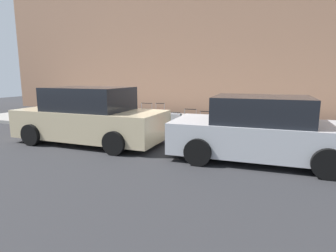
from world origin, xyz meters
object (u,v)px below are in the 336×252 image
(suitcase_silver_5, at_px, (175,122))
(parked_car_silver_0, at_px, (260,130))
(suitcase_black_2, at_px, (223,123))
(suitcase_red_3, at_px, (206,126))
(fire_hydrant, at_px, (91,114))
(suitcase_black_9, at_px, (122,120))
(suitcase_red_10, at_px, (110,119))
(suitcase_navy_0, at_px, (258,128))
(suitcase_olive_1, at_px, (240,127))
(parked_car_beige_1, at_px, (90,117))
(bollard_post, at_px, (73,113))
(parking_meter, at_px, (293,112))
(suitcase_teal_4, at_px, (190,124))
(suitcase_maroon_6, at_px, (160,120))
(suitcase_olive_8, at_px, (132,119))
(suitcase_navy_7, at_px, (147,119))

(suitcase_silver_5, relative_size, parked_car_silver_0, 0.15)
(suitcase_black_2, bearing_deg, suitcase_red_3, 11.35)
(suitcase_red_3, xyz_separation_m, fire_hydrant, (4.59, -0.03, 0.17))
(suitcase_black_2, relative_size, parked_car_silver_0, 0.23)
(suitcase_black_9, distance_m, suitcase_red_10, 0.49)
(suitcase_navy_0, distance_m, suitcase_black_9, 4.95)
(suitcase_olive_1, distance_m, parked_car_beige_1, 4.77)
(bollard_post, height_order, parked_car_silver_0, parked_car_silver_0)
(parking_meter, height_order, parked_car_silver_0, parked_car_silver_0)
(suitcase_red_3, xyz_separation_m, suitcase_red_10, (3.77, -0.10, 0.00))
(suitcase_black_9, relative_size, fire_hydrant, 0.72)
(parked_car_silver_0, distance_m, parked_car_beige_1, 4.99)
(suitcase_teal_4, bearing_deg, suitcase_black_2, -179.45)
(suitcase_red_10, bearing_deg, suitcase_navy_0, 179.52)
(parking_meter, height_order, parked_car_beige_1, parked_car_beige_1)
(suitcase_silver_5, height_order, fire_hydrant, fire_hydrant)
(suitcase_olive_1, xyz_separation_m, suitcase_red_3, (1.12, 0.11, -0.01))
(suitcase_maroon_6, bearing_deg, suitcase_olive_1, -178.23)
(suitcase_olive_8, bearing_deg, suitcase_black_2, -178.15)
(suitcase_silver_5, bearing_deg, parking_meter, -177.28)
(suitcase_olive_8, bearing_deg, suitcase_red_3, 179.89)
(suitcase_silver_5, bearing_deg, suitcase_black_9, 0.06)
(suitcase_maroon_6, distance_m, fire_hydrant, 2.93)
(suitcase_maroon_6, xyz_separation_m, suitcase_olive_8, (1.11, 0.02, -0.04))
(suitcase_black_9, bearing_deg, suitcase_maroon_6, 177.38)
(suitcase_navy_7, bearing_deg, parked_car_silver_0, 153.48)
(suitcase_olive_1, height_order, suitcase_navy_7, suitcase_navy_7)
(suitcase_olive_8, xyz_separation_m, parking_meter, (-5.41, -0.28, 0.49))
(suitcase_olive_1, relative_size, suitcase_silver_5, 0.88)
(suitcase_red_3, height_order, suitcase_teal_4, suitcase_teal_4)
(suitcase_maroon_6, bearing_deg, suitcase_black_9, -2.62)
(suitcase_navy_0, height_order, parking_meter, parking_meter)
(suitcase_red_10, bearing_deg, suitcase_navy_7, 177.69)
(suitcase_black_9, distance_m, parked_car_beige_1, 2.11)
(suitcase_red_3, relative_size, suitcase_olive_8, 0.82)
(suitcase_olive_8, xyz_separation_m, parked_car_beige_1, (0.39, 1.98, 0.32))
(suitcase_black_9, bearing_deg, suitcase_teal_4, -179.99)
(suitcase_silver_5, xyz_separation_m, fire_hydrant, (3.46, 0.07, 0.13))
(suitcase_silver_5, distance_m, parked_car_beige_1, 2.92)
(suitcase_navy_0, height_order, suitcase_black_9, suitcase_navy_0)
(fire_hydrant, bearing_deg, suitcase_teal_4, -179.02)
(suitcase_teal_4, relative_size, parked_car_beige_1, 0.17)
(fire_hydrant, bearing_deg, parked_car_beige_1, 125.56)
(suitcase_black_9, distance_m, parked_car_silver_0, 5.53)
(parked_car_beige_1, bearing_deg, parked_car_silver_0, 180.00)
(suitcase_red_3, xyz_separation_m, suitcase_maroon_6, (1.65, -0.03, 0.11))
(suitcase_black_2, bearing_deg, parked_car_beige_1, 29.28)
(suitcase_olive_1, height_order, suitcase_black_2, suitcase_black_2)
(suitcase_navy_0, height_order, bollard_post, bollard_post)
(suitcase_maroon_6, relative_size, suitcase_black_9, 1.63)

